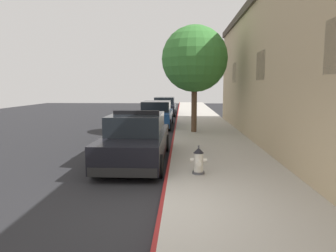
{
  "coord_description": "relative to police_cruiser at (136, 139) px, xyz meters",
  "views": [
    {
      "loc": [
        0.36,
        -5.64,
        2.44
      ],
      "look_at": [
        -0.17,
        5.63,
        1.0
      ],
      "focal_mm": 32.9,
      "sensor_mm": 36.0,
      "label": 1
    }
  ],
  "objects": [
    {
      "name": "sidewalk_pavement",
      "position": [
        2.79,
        5.83,
        -0.67
      ],
      "size": [
        3.32,
        60.0,
        0.16
      ],
      "primitive_type": "cube",
      "color": "#ADA89E",
      "rests_on": "ground"
    },
    {
      "name": "parked_car_silver_ahead",
      "position": [
        -0.1,
        8.96,
        -0.0
      ],
      "size": [
        1.94,
        4.84,
        1.56
      ],
      "color": "navy",
      "rests_on": "ground"
    },
    {
      "name": "fire_hydrant",
      "position": [
        1.92,
        -1.87,
        -0.24
      ],
      "size": [
        0.44,
        0.4,
        0.76
      ],
      "color": "#4C4C51",
      "rests_on": "sidewalk_pavement"
    },
    {
      "name": "police_cruiser",
      "position": [
        0.0,
        0.0,
        0.0
      ],
      "size": [
        1.94,
        4.84,
        1.68
      ],
      "color": "black",
      "rests_on": "ground"
    },
    {
      "name": "curb_painted_edge",
      "position": [
        1.09,
        5.83,
        -0.67
      ],
      "size": [
        0.08,
        60.0,
        0.16
      ],
      "primitive_type": "cube",
      "color": "maroon",
      "rests_on": "ground"
    },
    {
      "name": "parked_car_dark_far",
      "position": [
        -0.04,
        16.64,
        -0.0
      ],
      "size": [
        1.94,
        4.84,
        1.56
      ],
      "color": "black",
      "rests_on": "ground"
    },
    {
      "name": "ground_plane",
      "position": [
        -3.21,
        5.83,
        -0.84
      ],
      "size": [
        31.47,
        60.0,
        0.2
      ],
      "primitive_type": "cube",
      "color": "#232326"
    },
    {
      "name": "street_tree",
      "position": [
        2.08,
        5.83,
        3.06
      ],
      "size": [
        3.29,
        3.29,
        5.31
      ],
      "color": "brown",
      "rests_on": "sidewalk_pavement"
    }
  ]
}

